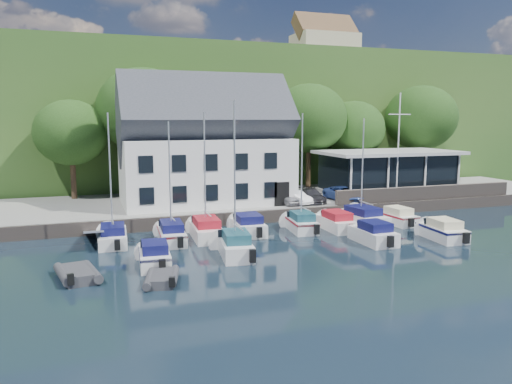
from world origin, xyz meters
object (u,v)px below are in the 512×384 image
(club_pavilion, at_px, (388,172))
(car_blue, at_px, (344,193))
(boat_r1_6, at_px, (363,166))
(boat_r1_5, at_px, (335,220))
(boat_r1_3, at_px, (248,224))
(boat_r2_1, at_px, (235,178))
(flagpole, at_px, (398,146))
(boat_r2_4, at_px, (442,229))
(boat_r2_0, at_px, (154,254))
(dinghy_0, at_px, (77,272))
(harbor_building, at_px, (205,152))
(boat_r1_1, at_px, (170,178))
(boat_r1_0, at_px, (111,183))
(boat_r1_7, at_px, (397,215))
(boat_r1_2, at_px, (205,173))
(boat_r1_4, at_px, (302,172))
(dinghy_1, at_px, (162,276))
(boat_r2_3, at_px, (373,232))
(car_dgrey, at_px, (312,196))
(car_white, at_px, (296,197))
(car_silver, at_px, (286,198))

(club_pavilion, xyz_separation_m, car_blue, (-6.29, -2.79, -1.38))
(car_blue, xyz_separation_m, boat_r1_6, (-1.52, -5.47, 2.95))
(boat_r1_5, bearing_deg, boat_r1_3, 174.52)
(boat_r1_5, height_order, boat_r2_1, boat_r2_1)
(flagpole, distance_m, boat_r2_4, 12.35)
(boat_r1_3, bearing_deg, boat_r1_5, -2.80)
(car_blue, relative_size, boat_r1_5, 0.64)
(boat_r1_3, distance_m, boat_r1_6, 9.97)
(boat_r2_0, height_order, dinghy_0, boat_r2_0)
(harbor_building, distance_m, boat_r1_6, 13.46)
(club_pavilion, height_order, boat_r1_1, boat_r1_1)
(boat_r1_0, distance_m, boat_r1_7, 21.71)
(boat_r1_2, height_order, boat_r1_4, boat_r1_2)
(club_pavilion, bearing_deg, boat_r1_2, -157.43)
(harbor_building, distance_m, dinghy_1, 19.26)
(flagpole, relative_size, boat_r1_4, 1.07)
(boat_r1_4, xyz_separation_m, boat_r2_0, (-11.39, -5.35, -3.69))
(flagpole, distance_m, boat_r1_2, 19.60)
(boat_r2_3, bearing_deg, car_blue, 70.91)
(boat_r2_0, bearing_deg, car_dgrey, 41.22)
(boat_r1_6, distance_m, boat_r2_1, 12.76)
(car_white, height_order, boat_r2_0, car_white)
(boat_r1_4, bearing_deg, car_dgrey, 65.40)
(boat_r2_1, bearing_deg, club_pavilion, 42.43)
(boat_r1_3, xyz_separation_m, boat_r1_6, (9.18, -0.15, 3.89))
(car_blue, bearing_deg, boat_r1_4, -144.12)
(club_pavilion, distance_m, boat_r2_0, 28.13)
(harbor_building, bearing_deg, boat_r1_6, -40.67)
(boat_r1_6, distance_m, boat_r2_0, 17.92)
(car_blue, distance_m, boat_r1_7, 6.15)
(boat_r1_1, bearing_deg, club_pavilion, 24.56)
(boat_r1_3, height_order, boat_r2_3, boat_r2_3)
(boat_r1_0, distance_m, boat_r1_3, 9.91)
(car_white, distance_m, dinghy_1, 19.50)
(car_dgrey, xyz_separation_m, boat_r1_5, (-1.02, -6.31, -0.86))
(boat_r1_2, bearing_deg, boat_r2_3, -22.66)
(car_silver, height_order, dinghy_1, car_silver)
(harbor_building, bearing_deg, boat_r1_3, -83.26)
(car_white, bearing_deg, club_pavilion, 1.24)
(car_dgrey, bearing_deg, boat_r1_7, -49.74)
(club_pavilion, distance_m, boat_r1_3, 18.96)
(flagpole, relative_size, dinghy_0, 2.87)
(boat_r1_3, relative_size, boat_r2_0, 1.10)
(car_silver, distance_m, boat_r1_4, 6.47)
(car_white, xyz_separation_m, boat_r2_1, (-8.54, -10.47, 3.15))
(boat_r1_6, distance_m, boat_r1_7, 4.93)
(club_pavilion, bearing_deg, boat_r1_4, -146.74)
(boat_r2_3, relative_size, boat_r2_4, 0.96)
(boat_r1_3, distance_m, boat_r2_3, 8.79)
(dinghy_0, bearing_deg, boat_r2_1, -1.04)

